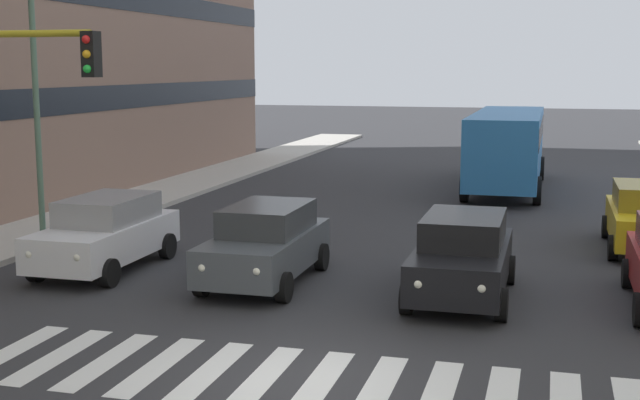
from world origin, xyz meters
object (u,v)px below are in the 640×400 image
Objects in this scene: car_3 at (106,232)px; street_lamp_right at (46,66)px; car_2 at (266,243)px; bus_behind_traffic at (508,142)px; car_1 at (463,256)px.

car_3 is 0.58× the size of street_lamp_right.
car_2 is at bearing 177.73° from car_3.
bus_behind_traffic is at bearing -104.90° from car_2.
street_lamp_right is at bearing 51.37° from bus_behind_traffic.
car_1 is 1.00× the size of car_2.
street_lamp_right is at bearing -18.93° from car_2.
street_lamp_right reaches higher than car_1.
street_lamp_right is (11.17, -2.49, 3.89)m from car_1.
bus_behind_traffic is 1.36× the size of street_lamp_right.
car_1 is at bearing 167.41° from street_lamp_right.
car_1 is 4.34m from car_2.
car_3 is 0.42× the size of bus_behind_traffic.
car_2 is at bearing 161.07° from street_lamp_right.
bus_behind_traffic is (-4.34, -16.32, 0.97)m from car_2.
car_2 is 4.04m from car_3.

